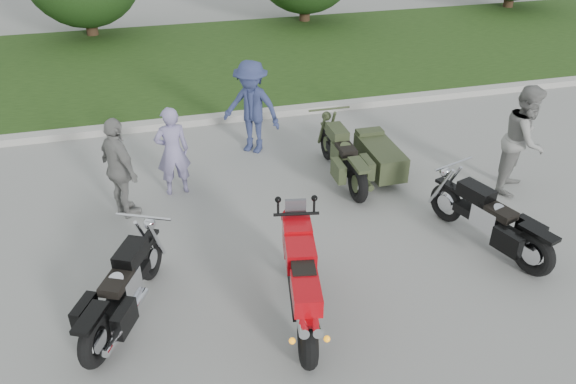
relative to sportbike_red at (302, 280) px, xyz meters
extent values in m
plane|color=#969590|center=(0.17, 0.32, -0.60)|extent=(80.00, 80.00, 0.00)
cube|color=#B4B1AA|center=(0.17, 6.32, -0.52)|extent=(60.00, 0.30, 0.15)
cube|color=#35561D|center=(0.17, 10.47, -0.53)|extent=(60.00, 8.00, 0.14)
cylinder|color=#3F2B1C|center=(-2.83, 13.82, 0.00)|extent=(0.36, 0.36, 1.20)
cylinder|color=#3F2B1C|center=(4.17, 13.82, 0.00)|extent=(0.36, 0.36, 1.20)
torus|color=black|center=(-0.13, -0.70, -0.28)|extent=(0.31, 0.67, 0.65)
torus|color=black|center=(0.15, 0.79, -0.29)|extent=(0.24, 0.64, 0.62)
cube|color=black|center=(0.00, -0.01, -0.03)|extent=(0.46, 0.97, 0.36)
cube|color=#BD070F|center=(0.04, 0.23, 0.25)|extent=(0.45, 0.63, 0.27)
cube|color=#BD070F|center=(-0.09, -0.47, 0.21)|extent=(0.41, 0.62, 0.23)
cube|color=black|center=(-0.03, -0.14, 0.30)|extent=(0.33, 0.41, 0.10)
cube|color=#BD070F|center=(0.11, 0.61, 0.21)|extent=(0.42, 0.47, 0.42)
cylinder|color=silver|center=(-0.21, -0.74, 0.05)|extent=(0.20, 0.49, 0.23)
cylinder|color=silver|center=(-0.07, -0.77, 0.05)|extent=(0.20, 0.49, 0.23)
torus|color=black|center=(-2.41, -0.07, -0.28)|extent=(0.42, 0.64, 0.64)
torus|color=black|center=(-1.73, 1.32, -0.30)|extent=(0.36, 0.59, 0.60)
cube|color=black|center=(-2.07, 0.62, -0.21)|extent=(0.68, 1.10, 0.13)
cube|color=silver|center=(-2.07, 0.62, -0.13)|extent=(0.44, 0.50, 0.33)
cube|color=black|center=(-1.95, 0.88, 0.13)|extent=(0.46, 0.58, 0.21)
cube|color=black|center=(-2.13, 0.50, 0.04)|extent=(0.44, 0.54, 0.11)
cube|color=black|center=(-2.41, -0.07, 0.06)|extent=(0.41, 0.55, 0.06)
cylinder|color=silver|center=(-2.06, 0.26, -0.34)|extent=(0.54, 0.97, 0.09)
torus|color=black|center=(3.29, 0.03, -0.27)|extent=(0.35, 0.67, 0.65)
torus|color=black|center=(2.81, 1.54, -0.29)|extent=(0.30, 0.62, 0.62)
cube|color=black|center=(3.05, 0.78, -0.19)|extent=(0.55, 1.16, 0.13)
cube|color=silver|center=(3.05, 0.78, -0.12)|extent=(0.41, 0.50, 0.34)
cube|color=black|center=(2.96, 1.06, 0.15)|extent=(0.42, 0.59, 0.21)
cube|color=black|center=(3.09, 0.65, 0.06)|extent=(0.40, 0.54, 0.12)
cube|color=black|center=(3.29, 0.03, 0.07)|extent=(0.36, 0.57, 0.06)
cylinder|color=silver|center=(3.31, 0.52, -0.33)|extent=(0.41, 1.04, 0.10)
torus|color=black|center=(1.68, 2.43, -0.27)|extent=(0.17, 0.66, 0.66)
torus|color=black|center=(1.70, 4.04, -0.29)|extent=(0.12, 0.62, 0.62)
cube|color=black|center=(1.69, 3.24, -0.19)|extent=(0.22, 1.17, 0.14)
cube|color=#363F25|center=(1.69, 3.24, -0.11)|extent=(0.30, 0.44, 0.34)
cube|color=#363F25|center=(1.69, 3.53, 0.16)|extent=(0.28, 0.54, 0.21)
cube|color=black|center=(1.69, 3.09, 0.06)|extent=(0.28, 0.49, 0.12)
cube|color=#363F25|center=(1.68, 2.43, 0.08)|extent=(0.22, 0.54, 0.06)
cylinder|color=#363F25|center=(1.86, 2.89, -0.33)|extent=(0.11, 1.07, 0.10)
cube|color=#363F25|center=(2.37, 3.13, -0.21)|extent=(0.55, 1.27, 0.44)
torus|color=black|center=(2.61, 3.13, -0.33)|extent=(0.12, 0.55, 0.54)
imported|color=#8C83B2|center=(-1.19, 3.52, 0.18)|extent=(0.60, 0.43, 1.56)
imported|color=gray|center=(4.48, 2.13, 0.33)|extent=(1.14, 1.13, 1.85)
imported|color=navy|center=(0.41, 4.75, 0.30)|extent=(1.33, 1.25, 1.80)
imported|color=gray|center=(-2.04, 3.03, 0.23)|extent=(0.81, 1.05, 1.66)
camera|label=1|loc=(-1.52, -5.00, 4.33)|focal=35.00mm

